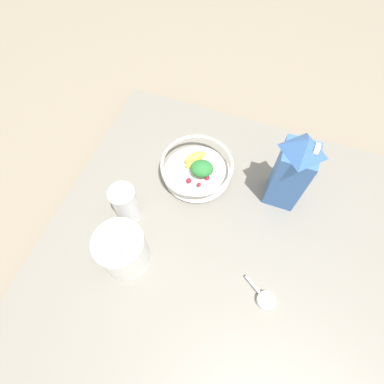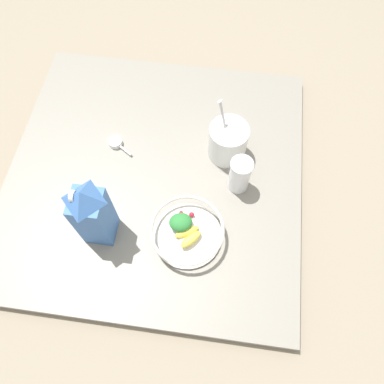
% 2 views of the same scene
% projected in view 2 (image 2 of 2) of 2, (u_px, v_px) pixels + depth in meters
% --- Properties ---
extents(ground_plane, '(6.00, 6.00, 0.00)m').
position_uv_depth(ground_plane, '(156.00, 178.00, 1.31)').
color(ground_plane, gray).
extents(countertop, '(1.00, 1.00, 0.04)m').
position_uv_depth(countertop, '(155.00, 175.00, 1.30)').
color(countertop, gray).
rests_on(countertop, ground_plane).
extents(fruit_bowl, '(0.23, 0.23, 0.09)m').
position_uv_depth(fruit_bowl, '(187.00, 231.00, 1.14)').
color(fruit_bowl, silver).
rests_on(fruit_bowl, countertop).
extents(milk_carton, '(0.09, 0.09, 0.28)m').
position_uv_depth(milk_carton, '(92.00, 214.00, 1.06)').
color(milk_carton, '#3D6BB2').
rests_on(milk_carton, countertop).
extents(yogurt_tub, '(0.13, 0.13, 0.23)m').
position_uv_depth(yogurt_tub, '(228.00, 140.00, 1.25)').
color(yogurt_tub, white).
rests_on(yogurt_tub, countertop).
extents(drinking_cup, '(0.07, 0.07, 0.14)m').
position_uv_depth(drinking_cup, '(240.00, 174.00, 1.19)').
color(drinking_cup, white).
rests_on(drinking_cup, countertop).
extents(measuring_scoop, '(0.07, 0.09, 0.02)m').
position_uv_depth(measuring_scoop, '(116.00, 143.00, 1.32)').
color(measuring_scoop, white).
rests_on(measuring_scoop, countertop).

